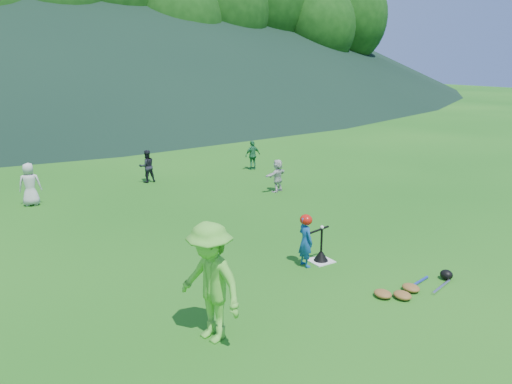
{
  "coord_description": "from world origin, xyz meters",
  "views": [
    {
      "loc": [
        -6.19,
        -7.33,
        4.06
      ],
      "look_at": [
        0.0,
        2.5,
        0.9
      ],
      "focal_mm": 35.0,
      "sensor_mm": 36.0,
      "label": 1
    }
  ],
  "objects_px": {
    "fielder_a": "(30,184)",
    "home_plate": "(321,261)",
    "fielder_d": "(277,176)",
    "equipment_pile": "(412,288)",
    "batter_child": "(305,241)",
    "adult_coach": "(210,282)",
    "batting_tee": "(321,255)",
    "fielder_b": "(147,166)",
    "fielder_c": "(253,155)"
  },
  "relations": [
    {
      "from": "fielder_b",
      "to": "equipment_pile",
      "type": "relative_size",
      "value": 0.6
    },
    {
      "from": "home_plate",
      "to": "fielder_a",
      "type": "distance_m",
      "value": 8.68
    },
    {
      "from": "batting_tee",
      "to": "adult_coach",
      "type": "bearing_deg",
      "value": -156.68
    },
    {
      "from": "fielder_a",
      "to": "fielder_d",
      "type": "bearing_deg",
      "value": 174.03
    },
    {
      "from": "batter_child",
      "to": "fielder_b",
      "type": "height_order",
      "value": "fielder_b"
    },
    {
      "from": "fielder_c",
      "to": "fielder_d",
      "type": "bearing_deg",
      "value": 69.68
    },
    {
      "from": "home_plate",
      "to": "fielder_c",
      "type": "height_order",
      "value": "fielder_c"
    },
    {
      "from": "fielder_d",
      "to": "equipment_pile",
      "type": "relative_size",
      "value": 0.56
    },
    {
      "from": "adult_coach",
      "to": "equipment_pile",
      "type": "bearing_deg",
      "value": 67.2
    },
    {
      "from": "fielder_d",
      "to": "fielder_b",
      "type": "bearing_deg",
      "value": -69.13
    },
    {
      "from": "batter_child",
      "to": "fielder_a",
      "type": "distance_m",
      "value": 8.46
    },
    {
      "from": "fielder_c",
      "to": "batting_tee",
      "type": "distance_m",
      "value": 8.76
    },
    {
      "from": "batting_tee",
      "to": "fielder_a",
      "type": "bearing_deg",
      "value": 120.19
    },
    {
      "from": "fielder_b",
      "to": "fielder_c",
      "type": "height_order",
      "value": "fielder_b"
    },
    {
      "from": "equipment_pile",
      "to": "fielder_c",
      "type": "bearing_deg",
      "value": 74.03
    },
    {
      "from": "adult_coach",
      "to": "home_plate",
      "type": "bearing_deg",
      "value": 98.62
    },
    {
      "from": "fielder_c",
      "to": "equipment_pile",
      "type": "xyz_separation_m",
      "value": [
        -2.86,
        -10.0,
        -0.47
      ]
    },
    {
      "from": "home_plate",
      "to": "equipment_pile",
      "type": "distance_m",
      "value": 1.99
    },
    {
      "from": "batter_child",
      "to": "batting_tee",
      "type": "distance_m",
      "value": 0.57
    },
    {
      "from": "batting_tee",
      "to": "equipment_pile",
      "type": "distance_m",
      "value": 1.99
    },
    {
      "from": "batter_child",
      "to": "fielder_c",
      "type": "xyz_separation_m",
      "value": [
        3.78,
        8.08,
        0.02
      ]
    },
    {
      "from": "fielder_a",
      "to": "fielder_d",
      "type": "distance_m",
      "value": 7.16
    },
    {
      "from": "adult_coach",
      "to": "batting_tee",
      "type": "height_order",
      "value": "adult_coach"
    },
    {
      "from": "home_plate",
      "to": "fielder_d",
      "type": "height_order",
      "value": "fielder_d"
    },
    {
      "from": "fielder_b",
      "to": "batter_child",
      "type": "bearing_deg",
      "value": 92.45
    },
    {
      "from": "batter_child",
      "to": "equipment_pile",
      "type": "xyz_separation_m",
      "value": [
        0.92,
        -1.92,
        -0.46
      ]
    },
    {
      "from": "fielder_d",
      "to": "equipment_pile",
      "type": "height_order",
      "value": "fielder_d"
    },
    {
      "from": "home_plate",
      "to": "batting_tee",
      "type": "relative_size",
      "value": 0.66
    },
    {
      "from": "adult_coach",
      "to": "fielder_b",
      "type": "height_order",
      "value": "adult_coach"
    },
    {
      "from": "fielder_a",
      "to": "equipment_pile",
      "type": "distance_m",
      "value": 10.6
    },
    {
      "from": "fielder_d",
      "to": "batting_tee",
      "type": "relative_size",
      "value": 1.49
    },
    {
      "from": "fielder_a",
      "to": "adult_coach",
      "type": "bearing_deg",
      "value": 111.44
    },
    {
      "from": "home_plate",
      "to": "fielder_d",
      "type": "xyz_separation_m",
      "value": [
        2.37,
        5.01,
        0.5
      ]
    },
    {
      "from": "home_plate",
      "to": "fielder_d",
      "type": "distance_m",
      "value": 5.57
    },
    {
      "from": "equipment_pile",
      "to": "fielder_b",
      "type": "bearing_deg",
      "value": 96.36
    },
    {
      "from": "equipment_pile",
      "to": "adult_coach",
      "type": "bearing_deg",
      "value": 171.9
    },
    {
      "from": "batting_tee",
      "to": "equipment_pile",
      "type": "relative_size",
      "value": 0.38
    },
    {
      "from": "fielder_d",
      "to": "batting_tee",
      "type": "bearing_deg",
      "value": 43.17
    },
    {
      "from": "fielder_c",
      "to": "fielder_d",
      "type": "relative_size",
      "value": 1.07
    },
    {
      "from": "fielder_a",
      "to": "home_plate",
      "type": "bearing_deg",
      "value": 134.4
    },
    {
      "from": "adult_coach",
      "to": "fielder_d",
      "type": "xyz_separation_m",
      "value": [
        5.6,
        6.4,
        -0.4
      ]
    },
    {
      "from": "home_plate",
      "to": "adult_coach",
      "type": "bearing_deg",
      "value": -156.68
    },
    {
      "from": "fielder_c",
      "to": "fielder_d",
      "type": "height_order",
      "value": "fielder_c"
    },
    {
      "from": "adult_coach",
      "to": "fielder_a",
      "type": "xyz_separation_m",
      "value": [
        -1.13,
        8.87,
        -0.3
      ]
    },
    {
      "from": "fielder_b",
      "to": "fielder_d",
      "type": "bearing_deg",
      "value": 133.35
    },
    {
      "from": "adult_coach",
      "to": "fielder_a",
      "type": "height_order",
      "value": "adult_coach"
    },
    {
      "from": "fielder_b",
      "to": "equipment_pile",
      "type": "xyz_separation_m",
      "value": [
        1.14,
        -10.22,
        -0.48
      ]
    },
    {
      "from": "fielder_c",
      "to": "equipment_pile",
      "type": "relative_size",
      "value": 0.6
    },
    {
      "from": "fielder_b",
      "to": "equipment_pile",
      "type": "distance_m",
      "value": 10.29
    },
    {
      "from": "equipment_pile",
      "to": "batter_child",
      "type": "bearing_deg",
      "value": 115.61
    }
  ]
}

